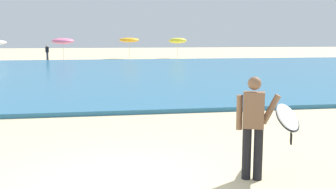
# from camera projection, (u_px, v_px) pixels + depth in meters

# --- Properties ---
(ground_plane) EXTENTS (160.00, 160.00, 0.00)m
(ground_plane) POSITION_uv_depth(u_px,v_px,m) (117.00, 182.00, 6.49)
(ground_plane) COLOR beige
(sea) EXTENTS (120.00, 28.00, 0.14)m
(sea) POSITION_uv_depth(u_px,v_px,m) (105.00, 73.00, 25.62)
(sea) COLOR teal
(sea) RESTS_ON ground
(surfer_with_board) EXTENTS (1.44, 2.80, 1.73)m
(surfer_with_board) POSITION_uv_depth(u_px,v_px,m) (270.00, 119.00, 6.42)
(surfer_with_board) COLOR black
(surfer_with_board) RESTS_ON ground
(beach_umbrella_1) EXTENTS (2.27, 2.27, 2.24)m
(beach_umbrella_1) POSITION_uv_depth(u_px,v_px,m) (63.00, 41.00, 40.51)
(beach_umbrella_1) COLOR beige
(beach_umbrella_1) RESTS_ON ground
(beach_umbrella_2) EXTENTS (2.17, 2.17, 2.28)m
(beach_umbrella_2) POSITION_uv_depth(u_px,v_px,m) (129.00, 40.00, 43.09)
(beach_umbrella_2) COLOR beige
(beach_umbrella_2) RESTS_ON ground
(beach_umbrella_3) EXTENTS (1.95, 1.99, 2.32)m
(beach_umbrella_3) POSITION_uv_depth(u_px,v_px,m) (178.00, 41.00, 43.56)
(beach_umbrella_3) COLOR beige
(beach_umbrella_3) RESTS_ON ground
(beachgoer_near_row_left) EXTENTS (0.32, 0.20, 1.58)m
(beachgoer_near_row_left) POSITION_uv_depth(u_px,v_px,m) (47.00, 52.00, 38.88)
(beachgoer_near_row_left) COLOR #383842
(beachgoer_near_row_left) RESTS_ON ground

